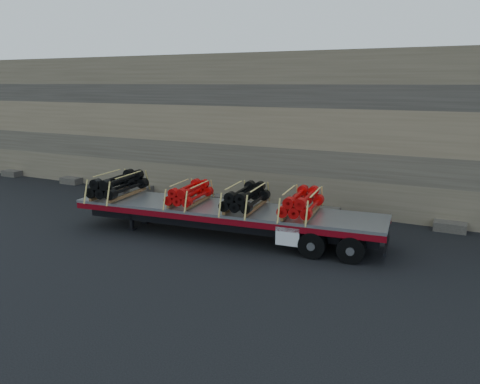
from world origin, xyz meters
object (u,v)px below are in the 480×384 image
at_px(bundle_midfront, 190,194).
at_px(bundle_midrear, 246,198).
at_px(bundle_front, 118,185).
at_px(trailer, 225,222).
at_px(bundle_rear, 302,203).

bearing_deg(bundle_midfront, bundle_midrear, 0.00).
bearing_deg(bundle_front, bundle_midfront, 0.00).
bearing_deg(trailer, bundle_midfront, -180.00).
bearing_deg(bundle_midrear, trailer, 180.00).
distance_m(bundle_front, bundle_midrear, 5.49).
distance_m(trailer, bundle_front, 4.78).
bearing_deg(bundle_rear, bundle_midfront, -180.00).
bearing_deg(bundle_rear, bundle_front, -180.00).
bearing_deg(bundle_midfront, bundle_rear, 0.00).
bearing_deg(bundle_midrear, bundle_rear, 0.00).
relative_size(bundle_midfront, bundle_midrear, 0.91).
distance_m(bundle_front, bundle_rear, 7.57).
distance_m(bundle_front, bundle_midfront, 3.21).
height_order(trailer, bundle_rear, bundle_rear).
bearing_deg(bundle_front, bundle_rear, 0.00).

